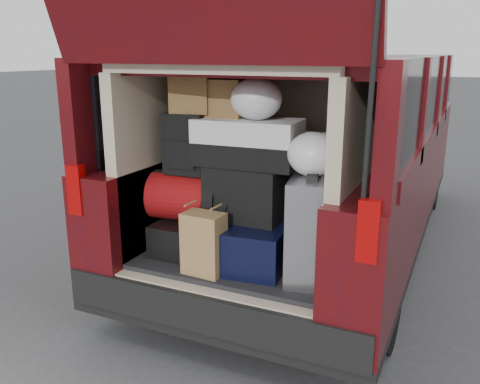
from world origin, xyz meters
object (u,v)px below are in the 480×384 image
(kraft_bag, at_px, (204,244))
(red_duffel, at_px, (188,197))
(silver_roller, at_px, (312,229))
(backpack, at_px, (187,144))
(black_hardshell, at_px, (193,234))
(navy_hardshell, at_px, (250,241))
(black_soft_case, at_px, (245,193))
(twotone_duffel, at_px, (248,142))

(kraft_bag, xyz_separation_m, red_duffel, (-0.27, 0.28, 0.18))
(silver_roller, distance_m, backpack, 0.95)
(red_duffel, bearing_deg, black_hardshell, 31.17)
(navy_hardshell, height_order, black_soft_case, black_soft_case)
(twotone_duffel, bearing_deg, black_hardshell, -176.18)
(kraft_bag, relative_size, red_duffel, 0.78)
(silver_roller, bearing_deg, black_soft_case, 156.98)
(red_duffel, height_order, twotone_duffel, twotone_duffel)
(navy_hardshell, bearing_deg, kraft_bag, -127.11)
(black_hardshell, height_order, navy_hardshell, navy_hardshell)
(silver_roller, height_order, kraft_bag, silver_roller)
(black_hardshell, distance_m, kraft_bag, 0.39)
(navy_hardshell, xyz_separation_m, silver_roller, (0.42, -0.09, 0.17))
(navy_hardshell, relative_size, red_duffel, 1.30)
(navy_hardshell, xyz_separation_m, backpack, (-0.44, 0.01, 0.57))
(black_soft_case, height_order, backpack, backpack)
(black_soft_case, bearing_deg, black_hardshell, 179.46)
(backpack, height_order, twotone_duffel, backpack)
(silver_roller, height_order, twotone_duffel, twotone_duffel)
(black_soft_case, height_order, twotone_duffel, twotone_duffel)
(kraft_bag, height_order, backpack, backpack)
(black_hardshell, xyz_separation_m, red_duffel, (-0.02, -0.02, 0.26))
(black_hardshell, height_order, black_soft_case, black_soft_case)
(red_duffel, bearing_deg, twotone_duffel, 1.52)
(kraft_bag, distance_m, twotone_duffel, 0.66)
(red_duffel, xyz_separation_m, backpack, (-0.00, 0.01, 0.34))
(navy_hardshell, relative_size, backpack, 1.60)
(twotone_duffel, bearing_deg, silver_roller, -19.79)
(navy_hardshell, height_order, backpack, backpack)
(black_soft_case, bearing_deg, red_duffel, -178.05)
(navy_hardshell, distance_m, red_duffel, 0.49)
(black_hardshell, height_order, twotone_duffel, twotone_duffel)
(red_duffel, bearing_deg, navy_hardshell, -6.96)
(silver_roller, relative_size, red_duffel, 1.27)
(kraft_bag, xyz_separation_m, black_soft_case, (0.13, 0.30, 0.25))
(backpack, bearing_deg, black_soft_case, -1.41)
(navy_hardshell, distance_m, silver_roller, 0.46)
(black_hardshell, distance_m, black_soft_case, 0.50)
(kraft_bag, relative_size, backpack, 0.97)
(black_hardshell, bearing_deg, black_soft_case, -0.59)
(silver_roller, xyz_separation_m, twotone_duffel, (-0.46, 0.15, 0.44))
(black_hardshell, height_order, silver_roller, silver_roller)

